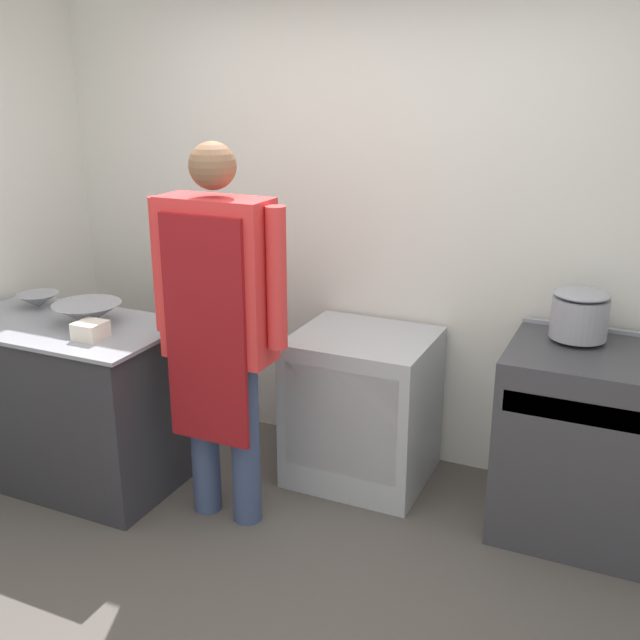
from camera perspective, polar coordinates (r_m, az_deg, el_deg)
name	(u,v)px	position (r m, az deg, el deg)	size (l,w,h in m)	color
ground_plane	(220,614)	(3.32, -7.64, -21.35)	(14.00, 14.00, 0.00)	#4C4742
wall_back	(371,220)	(4.11, 3.91, 7.63)	(8.00, 0.05, 2.70)	silver
wall_left	(8,212)	(4.68, -22.65, 7.57)	(0.05, 8.00, 2.70)	silver
prep_counter	(72,402)	(4.23, -18.39, -5.92)	(1.19, 0.68, 0.88)	#2D2D33
stove	(615,449)	(3.76, 21.58, -9.10)	(1.03, 0.65, 0.93)	#38383D
fridge_unit	(362,407)	(4.04, 3.24, -6.64)	(0.71, 0.63, 0.81)	#A8ADB2
person_cook	(218,313)	(3.46, -7.78, 0.50)	(0.70, 0.24, 1.83)	#38476B
mixing_bowl	(88,314)	(4.00, -17.28, 0.46)	(0.35, 0.35, 0.11)	gray
small_bowl	(38,300)	(4.39, -20.67, 1.41)	(0.23, 0.23, 0.08)	gray
plastic_tub	(91,330)	(3.78, -17.08, -0.75)	(0.14, 0.14, 0.08)	silver
stock_pot	(580,313)	(3.66, 19.19, 0.48)	(0.26, 0.26, 0.23)	gray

